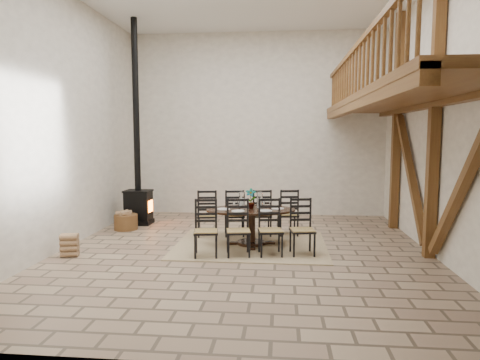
# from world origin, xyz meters

# --- Properties ---
(ground) EXTENTS (8.00, 8.00, 0.00)m
(ground) POSITION_xyz_m (0.00, 0.00, 0.00)
(ground) COLOR tan
(ground) RESTS_ON ground
(room_shell) EXTENTS (7.02, 8.02, 5.01)m
(room_shell) POSITION_xyz_m (1.19, 0.00, 3.01)
(room_shell) COLOR white
(room_shell) RESTS_ON ground
(rug) EXTENTS (3.00, 2.50, 0.02)m
(rug) POSITION_xyz_m (0.10, 0.54, 0.01)
(rug) COLOR tan
(rug) RESTS_ON ground
(dining_table) EXTENTS (2.48, 2.30, 1.15)m
(dining_table) POSITION_xyz_m (0.10, 0.54, 0.37)
(dining_table) COLOR black
(dining_table) RESTS_ON ground
(wood_stove) EXTENTS (0.67, 0.52, 5.00)m
(wood_stove) POSITION_xyz_m (-2.84, 2.34, 1.12)
(wood_stove) COLOR black
(wood_stove) RESTS_ON ground
(log_basket) EXTENTS (0.54, 0.54, 0.45)m
(log_basket) POSITION_xyz_m (-2.93, 1.69, 0.19)
(log_basket) COLOR brown
(log_basket) RESTS_ON ground
(log_stack) EXTENTS (0.35, 0.27, 0.42)m
(log_stack) POSITION_xyz_m (-3.14, -0.59, 0.21)
(log_stack) COLOR tan
(log_stack) RESTS_ON ground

